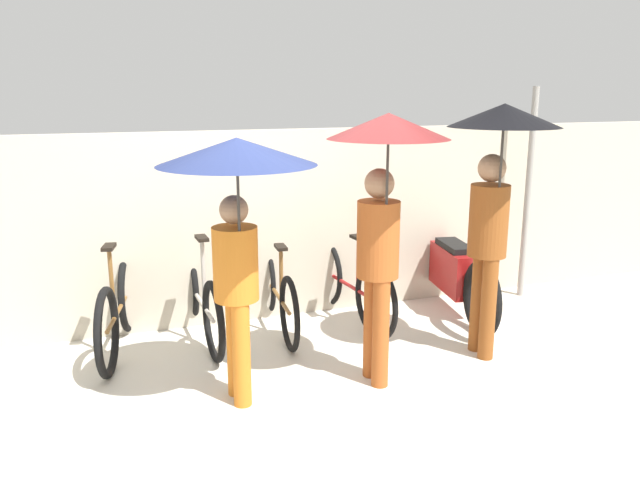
# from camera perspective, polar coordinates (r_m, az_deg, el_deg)

# --- Properties ---
(ground_plane) EXTENTS (30.00, 30.00, 0.00)m
(ground_plane) POSITION_cam_1_polar(r_m,az_deg,el_deg) (4.63, -2.98, -15.17)
(ground_plane) COLOR beige
(back_wall) EXTENTS (11.28, 0.12, 1.86)m
(back_wall) POSITION_cam_1_polar(r_m,az_deg,el_deg) (6.04, -8.25, 1.06)
(back_wall) COLOR #B2A893
(back_wall) RESTS_ON ground
(parked_bicycle_0) EXTENTS (0.53, 1.69, 1.03)m
(parked_bicycle_0) POSITION_cam_1_polar(r_m,az_deg,el_deg) (5.69, -17.96, -6.03)
(parked_bicycle_0) COLOR black
(parked_bicycle_0) RESTS_ON ground
(parked_bicycle_1) EXTENTS (0.44, 1.78, 1.06)m
(parked_bicycle_1) POSITION_cam_1_polar(r_m,az_deg,el_deg) (5.81, -10.87, -5.35)
(parked_bicycle_1) COLOR black
(parked_bicycle_1) RESTS_ON ground
(parked_bicycle_2) EXTENTS (0.44, 1.70, 0.98)m
(parked_bicycle_2) POSITION_cam_1_polar(r_m,az_deg,el_deg) (5.93, -3.91, -4.88)
(parked_bicycle_2) COLOR black
(parked_bicycle_2) RESTS_ON ground
(parked_bicycle_3) EXTENTS (0.44, 1.76, 1.03)m
(parked_bicycle_3) POSITION_cam_1_polar(r_m,az_deg,el_deg) (6.13, 2.62, -3.99)
(parked_bicycle_3) COLOR black
(parked_bicycle_3) RESTS_ON ground
(pedestrian_leading) EXTENTS (1.06, 1.06, 1.93)m
(pedestrian_leading) POSITION_cam_1_polar(r_m,az_deg,el_deg) (4.21, -7.63, 4.14)
(pedestrian_leading) COLOR #C66B1E
(pedestrian_leading) RESTS_ON ground
(pedestrian_center) EXTENTS (0.87, 0.87, 2.07)m
(pedestrian_center) POSITION_cam_1_polar(r_m,az_deg,el_deg) (4.51, 5.85, 4.99)
(pedestrian_center) COLOR #9E4C1E
(pedestrian_center) RESTS_ON ground
(pedestrian_trailing) EXTENTS (0.87, 0.87, 2.12)m
(pedestrian_trailing) POSITION_cam_1_polar(r_m,az_deg,el_deg) (5.17, 15.85, 6.08)
(pedestrian_trailing) COLOR brown
(pedestrian_trailing) RESTS_ON ground
(motorcycle) EXTENTS (0.63, 2.08, 0.92)m
(motorcycle) POSITION_cam_1_polar(r_m,az_deg,el_deg) (6.54, 12.08, -2.92)
(motorcycle) COLOR black
(motorcycle) RESTS_ON ground
(awning_pole) EXTENTS (0.07, 0.07, 2.26)m
(awning_pole) POSITION_cam_1_polar(r_m,az_deg,el_deg) (7.05, 18.48, 3.96)
(awning_pole) COLOR gray
(awning_pole) RESTS_ON ground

